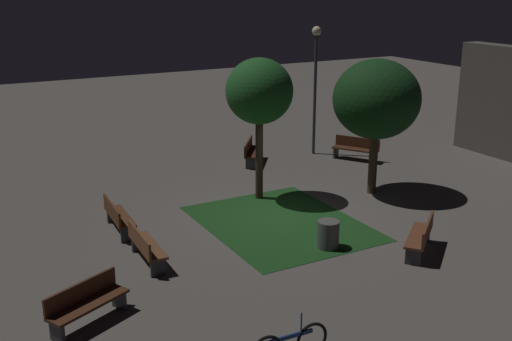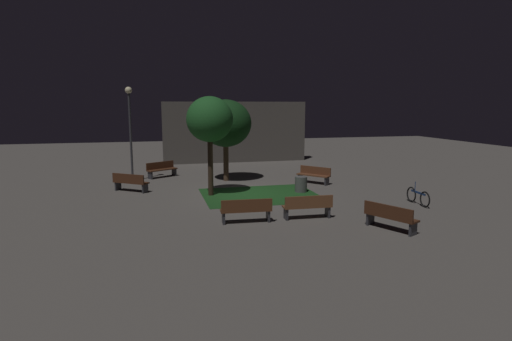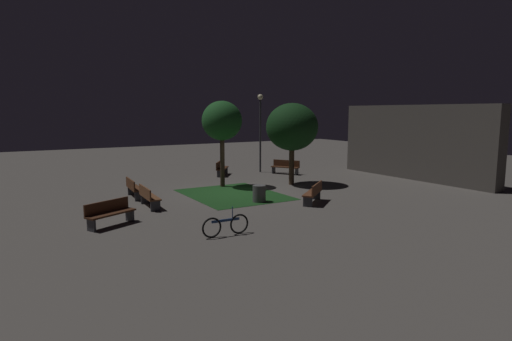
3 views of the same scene
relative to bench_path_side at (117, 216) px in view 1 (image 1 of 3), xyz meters
name	(u,v)px [view 1 (image 1 of 3)]	position (x,y,z in m)	size (l,w,h in m)	color
ground_plane	(280,216)	(1.15, 4.58, -0.48)	(60.00, 60.00, 0.00)	#56514C
grass_lawn	(281,223)	(1.64, 4.31, -0.48)	(5.25, 4.16, 0.01)	#194219
bench_path_side	(117,216)	(0.00, 0.00, 0.00)	(1.82, 0.58, 0.88)	#512D19
bench_front_right	(145,246)	(2.29, 0.00, 0.00)	(1.82, 0.55, 0.88)	brown
bench_front_left	(252,151)	(-4.22, 6.54, 0.00)	(1.73, 1.45, 0.88)	#422314
bench_by_lamp	(422,235)	(5.12, 6.43, 0.00)	(1.50, 1.70, 0.88)	brown
bench_near_trees	(86,302)	(4.42, -1.98, 0.00)	(1.22, 1.83, 0.88)	#422314
bench_corner	(356,148)	(-2.66, 10.32, 0.00)	(1.78, 1.36, 0.88)	#422314
tree_back_right	(259,92)	(-0.58, 4.83, 2.96)	(2.09, 2.09, 4.50)	#2D2116
tree_tall_center	(377,100)	(0.75, 8.35, 2.63)	(2.79, 2.79, 4.40)	#423021
lamp_post_near_wall	(316,70)	(-4.23, 9.38, 2.90)	(0.36, 0.36, 5.06)	#333338
trash_bin	(328,234)	(3.69, 4.52, -0.11)	(0.58, 0.58, 0.74)	#4C4C4C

